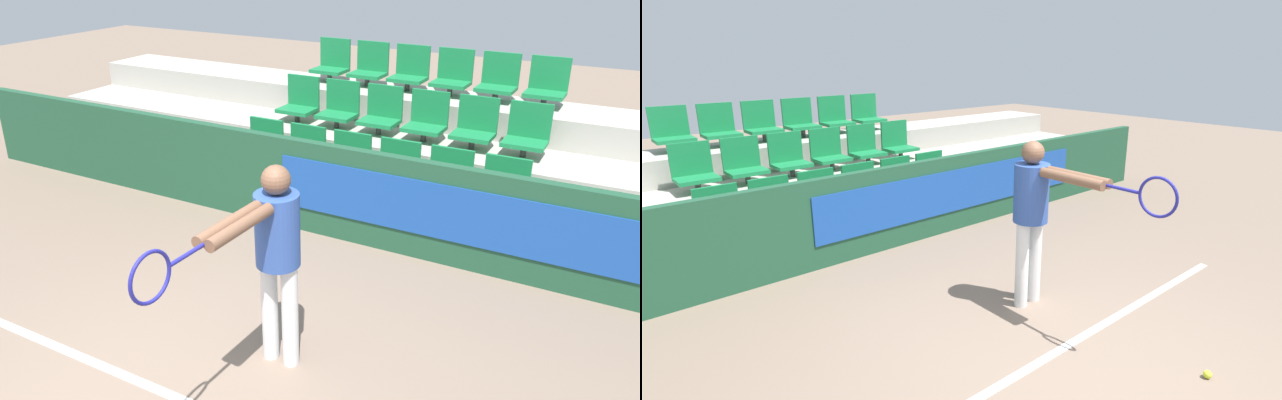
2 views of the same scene
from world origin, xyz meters
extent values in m
plane|color=#7A6656|center=(0.00, 0.00, 0.00)|extent=(30.00, 30.00, 0.00)
cube|color=white|center=(0.00, 0.33, 0.00)|extent=(5.63, 0.08, 0.01)
cube|color=#1E4C33|center=(0.00, 3.26, 0.53)|extent=(11.39, 0.12, 1.07)
cube|color=#19479E|center=(1.51, 3.19, 0.59)|extent=(4.53, 0.02, 0.59)
cube|color=#ADA89E|center=(0.00, 3.81, 0.19)|extent=(10.99, 0.94, 0.37)
cube|color=#ADA89E|center=(0.00, 4.75, 0.37)|extent=(10.99, 0.94, 0.75)
cube|color=#ADA89E|center=(0.00, 5.70, 0.56)|extent=(10.99, 0.94, 1.12)
cylinder|color=#333333|center=(-1.53, 3.86, 0.44)|extent=(0.07, 0.07, 0.14)
cube|color=#197A42|center=(-1.53, 3.86, 0.54)|extent=(0.48, 0.40, 0.05)
cube|color=#197A42|center=(-1.53, 4.04, 0.77)|extent=(0.48, 0.04, 0.42)
cylinder|color=#333333|center=(-0.92, 3.86, 0.44)|extent=(0.07, 0.07, 0.14)
cube|color=#197A42|center=(-0.92, 3.86, 0.54)|extent=(0.48, 0.40, 0.05)
cube|color=#197A42|center=(-0.92, 4.04, 0.77)|extent=(0.48, 0.04, 0.42)
cylinder|color=#333333|center=(-0.31, 3.86, 0.44)|extent=(0.07, 0.07, 0.14)
cube|color=#197A42|center=(-0.31, 3.86, 0.54)|extent=(0.48, 0.40, 0.05)
cube|color=#197A42|center=(-0.31, 4.04, 0.77)|extent=(0.48, 0.04, 0.42)
cylinder|color=#333333|center=(0.31, 3.86, 0.44)|extent=(0.07, 0.07, 0.14)
cube|color=#197A42|center=(0.31, 3.86, 0.54)|extent=(0.48, 0.40, 0.05)
cube|color=#197A42|center=(0.31, 4.04, 0.77)|extent=(0.48, 0.04, 0.42)
cylinder|color=#333333|center=(0.92, 3.86, 0.44)|extent=(0.07, 0.07, 0.14)
cube|color=#197A42|center=(0.92, 3.86, 0.54)|extent=(0.48, 0.40, 0.05)
cube|color=#197A42|center=(0.92, 4.04, 0.77)|extent=(0.48, 0.04, 0.42)
cylinder|color=#333333|center=(1.53, 3.86, 0.44)|extent=(0.07, 0.07, 0.14)
cube|color=#197A42|center=(1.53, 3.86, 0.54)|extent=(0.48, 0.40, 0.05)
cube|color=#197A42|center=(1.53, 4.04, 0.77)|extent=(0.48, 0.04, 0.42)
cylinder|color=#333333|center=(-1.53, 4.80, 0.82)|extent=(0.07, 0.07, 0.14)
cube|color=#197A42|center=(-1.53, 4.80, 0.91)|extent=(0.48, 0.40, 0.05)
cube|color=#197A42|center=(-1.53, 4.98, 1.15)|extent=(0.48, 0.04, 0.42)
cylinder|color=#333333|center=(-0.92, 4.80, 0.82)|extent=(0.07, 0.07, 0.14)
cube|color=#197A42|center=(-0.92, 4.80, 0.91)|extent=(0.48, 0.40, 0.05)
cube|color=#197A42|center=(-0.92, 4.98, 1.15)|extent=(0.48, 0.04, 0.42)
cylinder|color=#333333|center=(-0.31, 4.80, 0.82)|extent=(0.07, 0.07, 0.14)
cube|color=#197A42|center=(-0.31, 4.80, 0.91)|extent=(0.48, 0.40, 0.05)
cube|color=#197A42|center=(-0.31, 4.98, 1.15)|extent=(0.48, 0.04, 0.42)
cylinder|color=#333333|center=(0.31, 4.80, 0.82)|extent=(0.07, 0.07, 0.14)
cube|color=#197A42|center=(0.31, 4.80, 0.91)|extent=(0.48, 0.40, 0.05)
cube|color=#197A42|center=(0.31, 4.98, 1.15)|extent=(0.48, 0.04, 0.42)
cylinder|color=#333333|center=(0.92, 4.80, 0.82)|extent=(0.07, 0.07, 0.14)
cube|color=#197A42|center=(0.92, 4.80, 0.91)|extent=(0.48, 0.40, 0.05)
cube|color=#197A42|center=(0.92, 4.98, 1.15)|extent=(0.48, 0.04, 0.42)
cylinder|color=#333333|center=(1.53, 4.80, 0.82)|extent=(0.07, 0.07, 0.14)
cube|color=#197A42|center=(1.53, 4.80, 0.91)|extent=(0.48, 0.40, 0.05)
cube|color=#197A42|center=(1.53, 4.98, 1.15)|extent=(0.48, 0.04, 0.42)
cylinder|color=#333333|center=(-1.53, 5.74, 1.19)|extent=(0.07, 0.07, 0.14)
cube|color=#197A42|center=(-1.53, 5.74, 1.29)|extent=(0.48, 0.40, 0.05)
cube|color=#197A42|center=(-1.53, 5.92, 1.52)|extent=(0.48, 0.04, 0.42)
cylinder|color=#333333|center=(-0.92, 5.74, 1.19)|extent=(0.07, 0.07, 0.14)
cube|color=#197A42|center=(-0.92, 5.74, 1.29)|extent=(0.48, 0.40, 0.05)
cube|color=#197A42|center=(-0.92, 5.92, 1.52)|extent=(0.48, 0.04, 0.42)
cylinder|color=#333333|center=(-0.31, 5.74, 1.19)|extent=(0.07, 0.07, 0.14)
cube|color=#197A42|center=(-0.31, 5.74, 1.29)|extent=(0.48, 0.40, 0.05)
cube|color=#197A42|center=(-0.31, 5.92, 1.52)|extent=(0.48, 0.04, 0.42)
cylinder|color=#333333|center=(0.31, 5.74, 1.19)|extent=(0.07, 0.07, 0.14)
cube|color=#197A42|center=(0.31, 5.74, 1.29)|extent=(0.48, 0.40, 0.05)
cube|color=#197A42|center=(0.31, 5.92, 1.52)|extent=(0.48, 0.04, 0.42)
cylinder|color=#333333|center=(0.92, 5.74, 1.19)|extent=(0.07, 0.07, 0.14)
cube|color=#197A42|center=(0.92, 5.74, 1.29)|extent=(0.48, 0.40, 0.05)
cube|color=#197A42|center=(0.92, 5.92, 1.52)|extent=(0.48, 0.04, 0.42)
cylinder|color=#333333|center=(1.53, 5.74, 1.19)|extent=(0.07, 0.07, 0.14)
cube|color=#197A42|center=(1.53, 5.74, 1.29)|extent=(0.48, 0.40, 0.05)
cube|color=#197A42|center=(1.53, 5.92, 1.52)|extent=(0.48, 0.04, 0.42)
cylinder|color=silver|center=(0.42, 1.09, 0.44)|extent=(0.13, 0.13, 0.87)
cylinder|color=silver|center=(0.61, 1.09, 0.44)|extent=(0.13, 0.13, 0.87)
cylinder|color=#2D4C99|center=(0.52, 1.09, 1.15)|extent=(0.34, 0.34, 0.57)
sphere|color=brown|center=(0.52, 1.09, 1.55)|extent=(0.22, 0.22, 0.22)
cylinder|color=brown|center=(0.46, 0.59, 1.40)|extent=(0.10, 0.65, 0.09)
cylinder|color=brown|center=(0.56, 0.59, 1.40)|extent=(0.10, 0.65, 0.09)
cylinder|color=navy|center=(0.50, 0.12, 1.40)|extent=(0.03, 0.30, 0.03)
torus|color=navy|center=(0.50, -0.18, 1.40)|extent=(0.03, 0.32, 0.32)
sphere|color=#CCDB33|center=(0.67, -0.66, 0.03)|extent=(0.07, 0.07, 0.07)
camera|label=1|loc=(2.76, -2.35, 3.15)|focal=35.00mm
camera|label=2|loc=(-2.96, -1.93, 2.45)|focal=28.00mm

